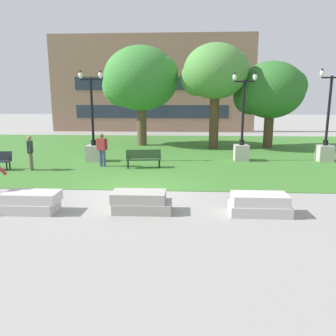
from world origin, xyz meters
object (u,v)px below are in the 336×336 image
concrete_block_center (30,202)px  person_bystander_near_lawn (30,151)px  concrete_block_right (259,204)px  person_bystander_far_lawn (102,148)px  lamp_post_left (94,143)px  lamp_post_right (326,143)px  lamp_post_center (242,143)px  concrete_block_left (141,202)px  park_bench_near_left (144,157)px

concrete_block_center → person_bystander_near_lawn: size_ratio=1.11×
concrete_block_center → concrete_block_right: same height
person_bystander_far_lawn → lamp_post_left: bearing=120.2°
lamp_post_right → lamp_post_left: size_ratio=1.02×
person_bystander_far_lawn → concrete_block_right: bearing=-46.4°
lamp_post_center → lamp_post_left: bearing=-175.6°
lamp_post_center → person_bystander_near_lawn: size_ratio=2.87×
concrete_block_left → person_bystander_far_lawn: bearing=113.3°
lamp_post_center → lamp_post_right: bearing=1.0°
lamp_post_center → person_bystander_far_lawn: size_ratio=2.87×
lamp_post_center → person_bystander_near_lawn: 11.29m
person_bystander_near_lawn → person_bystander_far_lawn: size_ratio=1.00×
concrete_block_right → lamp_post_right: bearing=58.5°
park_bench_near_left → lamp_post_right: (10.04, 2.36, 0.51)m
person_bystander_near_lawn → concrete_block_left: bearing=-42.8°
park_bench_near_left → person_bystander_near_lawn: bearing=-170.0°
concrete_block_left → concrete_block_right: same height
person_bystander_far_lawn → park_bench_near_left: bearing=-3.8°
park_bench_near_left → person_bystander_far_lawn: 2.23m
concrete_block_right → lamp_post_left: 11.29m
lamp_post_left → person_bystander_near_lawn: 3.55m
person_bystander_far_lawn → lamp_post_center: bearing=15.9°
lamp_post_left → person_bystander_far_lawn: size_ratio=2.92×
person_bystander_near_lawn → lamp_post_left: bearing=46.9°
lamp_post_left → concrete_block_center: bearing=-87.5°
concrete_block_left → lamp_post_right: lamp_post_right is taller
lamp_post_center → concrete_block_center: bearing=-130.8°
concrete_block_left → lamp_post_left: 9.26m
concrete_block_left → concrete_block_center: bearing=-176.4°
lamp_post_left → person_bystander_near_lawn: (-2.43, -2.59, -0.05)m
concrete_block_center → lamp_post_center: bearing=49.2°
lamp_post_center → concrete_block_left: bearing=-116.7°
concrete_block_center → lamp_post_center: size_ratio=0.39×
concrete_block_right → park_bench_near_left: 8.12m
lamp_post_right → concrete_block_left: bearing=-135.4°
concrete_block_left → lamp_post_left: bearing=114.6°
lamp_post_right → person_bystander_far_lawn: (-12.22, -2.22, -0.07)m
lamp_post_left → person_bystander_far_lawn: lamp_post_left is taller
concrete_block_center → person_bystander_far_lawn: person_bystander_far_lawn is taller
lamp_post_center → person_bystander_near_lawn: bearing=-163.3°
lamp_post_right → person_bystander_near_lawn: (-15.51, -3.32, -0.07)m
park_bench_near_left → lamp_post_center: 5.83m
concrete_block_left → person_bystander_near_lawn: (-6.26, 5.80, 0.68)m
concrete_block_right → lamp_post_left: (-7.47, 8.43, 0.73)m
park_bench_near_left → lamp_post_center: bearing=23.1°
lamp_post_left → person_bystander_far_lawn: bearing=-59.8°
concrete_block_center → lamp_post_right: bearing=36.3°
concrete_block_left → lamp_post_center: size_ratio=0.38×
person_bystander_far_lawn → concrete_block_center: bearing=-93.9°
park_bench_near_left → person_bystander_far_lawn: (-2.18, 0.14, 0.44)m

